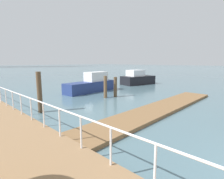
% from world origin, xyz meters
% --- Properties ---
extents(ground_plane, '(300.00, 300.00, 0.00)m').
position_xyz_m(ground_plane, '(0.00, 20.00, 0.00)').
color(ground_plane, slate).
extents(floating_dock, '(14.38, 2.00, 0.18)m').
position_xyz_m(floating_dock, '(3.69, 6.69, 0.09)').
color(floating_dock, olive).
rests_on(floating_dock, ground_plane).
extents(boardwalk_railing, '(0.06, 28.73, 1.08)m').
position_xyz_m(boardwalk_railing, '(-3.15, 9.54, 1.21)').
color(boardwalk_railing, white).
rests_on(boardwalk_railing, boardwalk).
extents(dock_piling_1, '(0.30, 0.30, 1.78)m').
position_xyz_m(dock_piling_1, '(5.06, 11.74, 0.89)').
color(dock_piling_1, brown).
rests_on(dock_piling_1, ground_plane).
extents(dock_piling_4, '(0.29, 0.29, 1.91)m').
position_xyz_m(dock_piling_4, '(4.11, 12.04, 0.96)').
color(dock_piling_4, brown).
rests_on(dock_piling_4, ground_plane).
extents(dock_piling_5, '(0.29, 0.29, 2.54)m').
position_xyz_m(dock_piling_5, '(-1.74, 11.81, 1.27)').
color(dock_piling_5, brown).
rests_on(dock_piling_5, ground_plane).
extents(moored_boat_0, '(5.94, 1.93, 2.04)m').
position_xyz_m(moored_boat_0, '(5.36, 15.41, 0.77)').
color(moored_boat_0, navy).
rests_on(moored_boat_0, ground_plane).
extents(moored_boat_1, '(5.07, 3.11, 2.00)m').
position_xyz_m(moored_boat_1, '(13.61, 15.42, 0.78)').
color(moored_boat_1, black).
rests_on(moored_boat_1, ground_plane).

